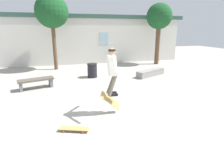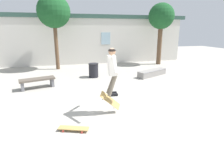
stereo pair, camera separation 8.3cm
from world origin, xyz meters
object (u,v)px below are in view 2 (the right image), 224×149
at_px(trash_bin, 94,70).
at_px(skater, 112,68).
at_px(park_bench, 37,81).
at_px(skateboard_flipping, 110,100).
at_px(skate_ledge, 152,73).
at_px(skateboard_resting, 74,128).
at_px(tree_left, 54,12).
at_px(tree_right, 161,18).

xyz_separation_m(trash_bin, skater, (-0.05, -4.43, 1.05)).
distance_m(park_bench, skateboard_flipping, 4.11).
xyz_separation_m(skate_ledge, skateboard_resting, (-4.54, -4.64, -0.11)).
bearing_deg(skate_ledge, skateboard_flipping, -155.83).
height_order(tree_left, skater, tree_left).
xyz_separation_m(skate_ledge, skater, (-3.32, -3.89, 1.28)).
bearing_deg(park_bench, tree_right, 9.83).
distance_m(tree_right, skateboard_resting, 10.79).
distance_m(park_bench, skater, 4.28).
height_order(skater, skateboard_flipping, skater).
bearing_deg(tree_left, skateboard_flipping, -74.95).
bearing_deg(skate_ledge, skateboard_resting, -159.34).
bearing_deg(skate_ledge, trash_bin, 145.71).
distance_m(skater, skateboard_resting, 1.99).
relative_size(tree_left, trash_bin, 6.06).
height_order(skate_ledge, skateboard_flipping, skateboard_flipping).
height_order(park_bench, skate_ledge, park_bench).
xyz_separation_m(tree_right, skate_ledge, (-2.10, -3.17, -3.24)).
xyz_separation_m(skater, skateboard_flipping, (-0.06, -0.03, -1.03)).
xyz_separation_m(tree_right, trash_bin, (-5.38, -2.63, -3.01)).
relative_size(trash_bin, skateboard_resting, 0.94).
distance_m(tree_right, skateboard_flipping, 9.45).
bearing_deg(skater, tree_right, 55.57).
relative_size(trash_bin, skater, 0.53).
bearing_deg(trash_bin, skateboard_flipping, -91.49).
bearing_deg(skateboard_flipping, skate_ledge, 47.08).
bearing_deg(skateboard_resting, trash_bin, -83.83).
bearing_deg(tree_right, tree_left, 179.97).
bearing_deg(skater, skateboard_flipping, -154.18).
bearing_deg(trash_bin, skater, -90.66).
distance_m(tree_left, trash_bin, 4.62).
xyz_separation_m(park_bench, skate_ledge, (5.98, 0.73, -0.15)).
relative_size(tree_left, skater, 3.24).
distance_m(tree_right, skate_ledge, 5.00).
height_order(tree_right, park_bench, tree_right).
bearing_deg(skateboard_flipping, tree_left, 103.02).
bearing_deg(tree_right, skater, -127.57).
bearing_deg(tree_right, skate_ledge, -123.57).
bearing_deg(tree_left, trash_bin, -52.52).
height_order(park_bench, skater, skater).
bearing_deg(park_bench, skate_ledge, -8.95).
height_order(park_bench, trash_bin, trash_bin).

